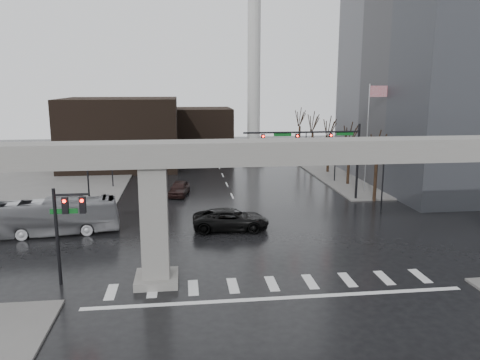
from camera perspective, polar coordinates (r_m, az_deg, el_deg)
The scene contains 25 objects.
ground at distance 30.26m, azimuth 3.54°, elevation -11.73°, with size 160.00×160.00×0.00m, color black.
sidewalk_ne at distance 71.57m, azimuth 18.94°, elevation 1.42°, with size 28.00×36.00×0.15m, color slate.
sidewalk_nw at distance 67.67m, azimuth -24.80°, elevation 0.42°, with size 28.00×36.00×0.15m, color slate.
elevated_guideway at distance 28.51m, azimuth 6.22°, elevation 1.24°, with size 48.00×2.60×8.70m.
office_tower at distance 63.44m, azimuth 26.10°, elevation 18.68°, with size 22.00×26.00×42.00m, color slate.
building_far_left at distance 70.19m, azimuth -14.26°, elevation 5.57°, with size 16.00×14.00×10.00m, color black.
building_far_mid at distance 79.76m, azimuth -4.72°, elevation 5.85°, with size 10.00×10.00×8.00m, color black.
smokestack at distance 74.16m, azimuth 1.70°, elevation 12.69°, with size 3.60×3.60×30.00m.
signal_mast_arm at distance 48.62m, azimuth 10.04°, elevation 4.18°, with size 12.12×0.43×8.00m.
signal_left_pole at distance 29.74m, azimuth -20.51°, elevation -4.56°, with size 2.30×0.30×6.00m.
flagpole_assembly at distance 53.57m, azimuth 15.60°, elevation 6.44°, with size 2.06×0.12×12.00m.
lamp_right_0 at distance 46.13m, azimuth 17.04°, elevation 0.48°, with size 1.22×0.32×5.11m.
lamp_right_1 at distance 58.99m, azimuth 11.56°, elevation 3.10°, with size 1.22×0.32×5.11m.
lamp_right_2 at distance 72.28m, azimuth 8.05°, elevation 4.76°, with size 1.22×0.32×5.11m.
lamp_left_0 at distance 42.97m, azimuth -18.01°, elevation -0.37°, with size 1.22×0.32×5.11m.
lamp_left_1 at distance 56.55m, azimuth -15.39°, elevation 2.56°, with size 1.22×0.32×5.11m.
lamp_left_2 at distance 70.30m, azimuth -13.79°, elevation 4.35°, with size 1.22×0.32×5.11m.
tree_right_0 at distance 50.27m, azimuth 16.23°, elevation 0.62°, with size 1.09×1.58×7.50m.
tree_right_1 at distance 57.58m, azimuth 13.13°, elevation 2.20°, with size 1.09×1.61×7.67m.
tree_right_2 at distance 65.05m, azimuth 10.73°, elevation 3.42°, with size 1.10×1.63×7.85m.
tree_right_3 at distance 72.63m, azimuth 8.82°, elevation 4.38°, with size 1.11×1.66×8.02m.
tree_right_4 at distance 80.29m, azimuth 7.28°, elevation 5.15°, with size 1.12×1.69×8.19m.
pickup_truck at distance 39.17m, azimuth -1.12°, elevation -4.83°, with size 2.93×6.35×1.77m, color black.
city_bus at distance 40.79m, azimuth -22.08°, elevation -4.17°, with size 2.49×10.64×2.96m, color #A1A1A6.
far_car at distance 51.51m, azimuth -7.44°, elevation -1.03°, with size 1.85×4.59×1.56m, color black.
Camera 1 is at (-5.21, -27.29, 12.00)m, focal length 35.00 mm.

